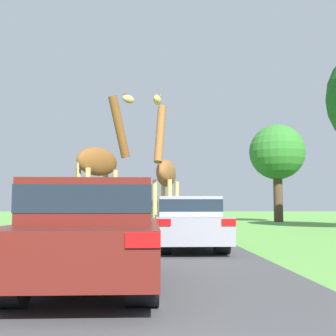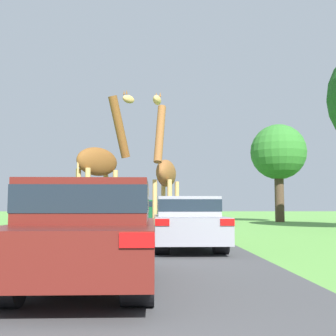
# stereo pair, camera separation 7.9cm
# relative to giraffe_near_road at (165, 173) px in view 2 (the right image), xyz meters

# --- Properties ---
(road) EXTENTS (6.80, 120.00, 0.00)m
(road) POSITION_rel_giraffe_near_road_xyz_m (-1.48, 16.64, -2.25)
(road) COLOR #424244
(road) RESTS_ON ground
(giraffe_near_road) EXTENTS (1.04, 2.74, 4.81)m
(giraffe_near_road) POSITION_rel_giraffe_near_road_xyz_m (0.00, 0.00, 0.00)
(giraffe_near_road) COLOR tan
(giraffe_near_road) RESTS_ON ground
(giraffe_companion) EXTENTS (2.03, 2.20, 5.36)m
(giraffe_companion) POSITION_rel_giraffe_near_road_xyz_m (-2.19, -0.18, 0.32)
(giraffe_companion) COLOR tan
(giraffe_companion) RESTS_ON ground
(car_lead_maroon) EXTENTS (1.85, 4.12, 1.47)m
(car_lead_maroon) POSITION_rel_giraffe_near_road_xyz_m (-1.34, -8.46, -1.47)
(car_lead_maroon) COLOR #561914
(car_lead_maroon) RESTS_ON ground
(car_queue_right) EXTENTS (1.70, 4.78, 1.44)m
(car_queue_right) POSITION_rel_giraffe_near_road_xyz_m (-0.32, 10.58, -1.48)
(car_queue_right) COLOR #144C28
(car_queue_right) RESTS_ON ground
(car_queue_left) EXTENTS (1.98, 3.93, 1.31)m
(car_queue_left) POSITION_rel_giraffe_near_road_xyz_m (-2.99, 5.76, -1.55)
(car_queue_left) COLOR black
(car_queue_left) RESTS_ON ground
(car_far_ahead) EXTENTS (1.70, 4.13, 1.35)m
(car_far_ahead) POSITION_rel_giraffe_near_road_xyz_m (0.47, -3.45, -1.53)
(car_far_ahead) COLOR gray
(car_far_ahead) RESTS_ON ground
(car_verge_right) EXTENTS (1.91, 4.33, 1.23)m
(car_verge_right) POSITION_rel_giraffe_near_road_xyz_m (-1.00, 16.62, -1.59)
(car_verge_right) COLOR navy
(car_verge_right) RESTS_ON ground
(tree_right_cluster) EXTENTS (3.85, 3.85, 6.78)m
(tree_right_cluster) POSITION_rel_giraffe_near_road_xyz_m (8.31, 14.29, 2.52)
(tree_right_cluster) COLOR #4C3828
(tree_right_cluster) RESTS_ON ground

